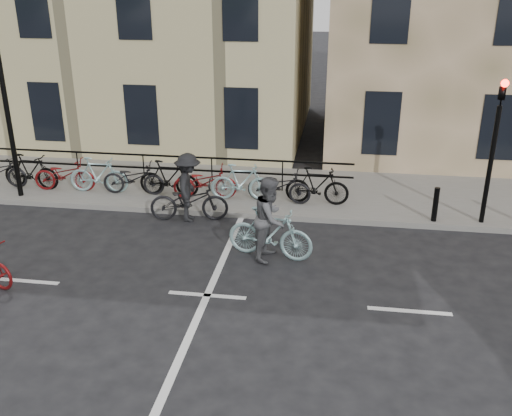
# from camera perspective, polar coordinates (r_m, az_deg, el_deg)

# --- Properties ---
(ground) EXTENTS (120.00, 120.00, 0.00)m
(ground) POSITION_cam_1_polar(r_m,az_deg,el_deg) (11.72, -4.90, -8.70)
(ground) COLOR black
(ground) RESTS_ON ground
(sidewalk) EXTENTS (46.00, 4.00, 0.15)m
(sidewalk) POSITION_cam_1_polar(r_m,az_deg,el_deg) (18.03, -13.03, 2.41)
(sidewalk) COLOR slate
(sidewalk) RESTS_ON ground
(traffic_light) EXTENTS (0.18, 0.30, 3.90)m
(traffic_light) POSITION_cam_1_polar(r_m,az_deg,el_deg) (15.01, 22.82, 6.78)
(traffic_light) COLOR black
(traffic_light) RESTS_ON sidewalk
(lamp_post) EXTENTS (0.36, 0.36, 5.28)m
(lamp_post) POSITION_cam_1_polar(r_m,az_deg,el_deg) (16.94, -24.09, 11.79)
(lamp_post) COLOR black
(lamp_post) RESTS_ON sidewalk
(bollard_east) EXTENTS (0.14, 0.14, 0.90)m
(bollard_east) POSITION_cam_1_polar(r_m,az_deg,el_deg) (15.23, 17.51, 0.34)
(bollard_east) COLOR black
(bollard_east) RESTS_ON sidewalk
(parked_bikes) EXTENTS (11.45, 1.23, 1.05)m
(parked_bikes) POSITION_cam_1_polar(r_m,az_deg,el_deg) (16.60, -10.55, 2.98)
(parked_bikes) COLOR black
(parked_bikes) RESTS_ON sidewalk
(cyclist_grey) EXTENTS (2.07, 1.06, 1.93)m
(cyclist_grey) POSITION_cam_1_polar(r_m,az_deg,el_deg) (12.84, 1.43, -1.79)
(cyclist_grey) COLOR #90BABD
(cyclist_grey) RESTS_ON ground
(cyclist_dark) EXTENTS (2.13, 1.27, 1.82)m
(cyclist_dark) POSITION_cam_1_polar(r_m,az_deg,el_deg) (14.96, -6.74, 1.35)
(cyclist_dark) COLOR black
(cyclist_dark) RESTS_ON ground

